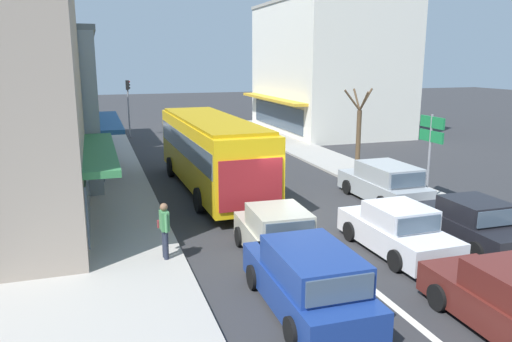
# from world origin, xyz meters

# --- Properties ---
(ground_plane) EXTENTS (140.00, 140.00, 0.00)m
(ground_plane) POSITION_xyz_m (0.00, 0.00, 0.00)
(ground_plane) COLOR #2D2D30
(lane_centre_line) EXTENTS (0.20, 28.00, 0.01)m
(lane_centre_line) POSITION_xyz_m (0.00, 4.00, 0.00)
(lane_centre_line) COLOR silver
(lane_centre_line) RESTS_ON ground
(sidewalk_left) EXTENTS (5.20, 44.00, 0.14)m
(sidewalk_left) POSITION_xyz_m (-6.80, 6.00, 0.07)
(sidewalk_left) COLOR #A39E96
(sidewalk_left) RESTS_ON ground
(kerb_right) EXTENTS (2.80, 44.00, 0.12)m
(kerb_right) POSITION_xyz_m (6.20, 6.00, 0.06)
(kerb_right) COLOR #A39E96
(kerb_right) RESTS_ON ground
(shopfront_mid_block) EXTENTS (9.08, 8.80, 7.04)m
(shopfront_mid_block) POSITION_xyz_m (-10.18, 9.20, 3.51)
(shopfront_mid_block) COLOR #84939E
(shopfront_mid_block) RESTS_ON ground
(shopfront_far_end) EXTENTS (7.14, 8.80, 7.72)m
(shopfront_far_end) POSITION_xyz_m (-10.18, 18.21, 3.85)
(shopfront_far_end) COLOR silver
(shopfront_far_end) RESTS_ON ground
(building_right_far) EXTENTS (9.54, 12.88, 10.11)m
(building_right_far) POSITION_xyz_m (11.48, 20.25, 5.05)
(building_right_far) COLOR silver
(building_right_far) RESTS_ON ground
(city_bus) EXTENTS (2.90, 10.90, 3.23)m
(city_bus) POSITION_xyz_m (-1.65, 4.61, 1.88)
(city_bus) COLOR yellow
(city_bus) RESTS_ON ground
(sedan_queue_far_back) EXTENTS (1.96, 4.23, 1.47)m
(sedan_queue_far_back) POSITION_xyz_m (2.01, -4.14, 0.66)
(sedan_queue_far_back) COLOR silver
(sedan_queue_far_back) RESTS_ON ground
(hatchback_queue_gap_filler) EXTENTS (1.94, 3.77, 1.54)m
(hatchback_queue_gap_filler) POSITION_xyz_m (-1.60, -3.47, 0.71)
(hatchback_queue_gap_filler) COLOR #B7B29E
(hatchback_queue_gap_filler) RESTS_ON ground
(wagon_adjacent_lane_lead) EXTENTS (1.98, 4.52, 1.58)m
(wagon_adjacent_lane_lead) POSITION_xyz_m (-2.01, -6.65, 0.75)
(wagon_adjacent_lane_lead) COLOR navy
(wagon_adjacent_lane_lead) RESTS_ON ground
(parked_sedan_kerb_front) EXTENTS (1.94, 4.22, 1.47)m
(parked_sedan_kerb_front) POSITION_xyz_m (4.57, -4.35, 0.66)
(parked_sedan_kerb_front) COLOR black
(parked_sedan_kerb_front) RESTS_ON ground
(parked_wagon_kerb_second) EXTENTS (1.97, 4.51, 1.58)m
(parked_wagon_kerb_second) POSITION_xyz_m (4.67, 0.78, 0.75)
(parked_wagon_kerb_second) COLOR #9EA3A8
(parked_wagon_kerb_second) RESTS_ON ground
(traffic_light_downstreet) EXTENTS (0.32, 0.24, 4.20)m
(traffic_light_downstreet) POSITION_xyz_m (-3.91, 21.73, 2.85)
(traffic_light_downstreet) COLOR gray
(traffic_light_downstreet) RESTS_ON ground
(directional_road_sign) EXTENTS (0.10, 1.40, 3.60)m
(directional_road_sign) POSITION_xyz_m (6.08, -0.10, 2.70)
(directional_road_sign) COLOR gray
(directional_road_sign) RESTS_ON ground
(street_tree_right) EXTENTS (1.60, 1.49, 4.28)m
(street_tree_right) POSITION_xyz_m (6.32, 5.94, 2.04)
(street_tree_right) COLOR brown
(street_tree_right) RESTS_ON ground
(pedestrian_with_handbag_near) EXTENTS (0.29, 0.65, 1.63)m
(pedestrian_with_handbag_near) POSITION_xyz_m (-4.74, -2.82, 1.07)
(pedestrian_with_handbag_near) COLOR #232838
(pedestrian_with_handbag_near) RESTS_ON sidewalk_left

